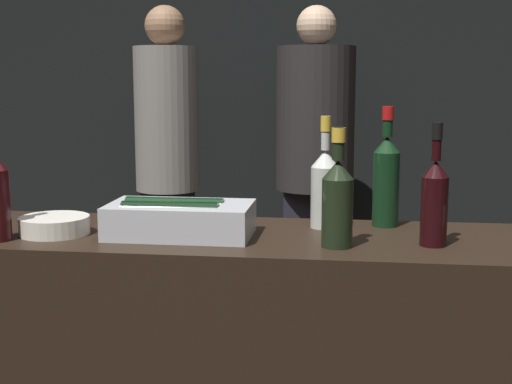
{
  "coord_description": "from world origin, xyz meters",
  "views": [
    {
      "loc": [
        0.27,
        -1.71,
        1.43
      ],
      "look_at": [
        0.0,
        0.29,
        1.11
      ],
      "focal_mm": 50.0,
      "sensor_mm": 36.0,
      "label": 1
    }
  ],
  "objects": [
    {
      "name": "person_in_hoodie",
      "position": [
        0.08,
        2.1,
        1.0
      ],
      "size": [
        0.42,
        0.42,
        1.8
      ],
      "rotation": [
        0.0,
        0.0,
        -0.64
      ],
      "color": "black",
      "rests_on": "ground_plane"
    },
    {
      "name": "ice_bin_with_bottles",
      "position": [
        -0.21,
        0.22,
        1.04
      ],
      "size": [
        0.4,
        0.23,
        0.11
      ],
      "color": "#B7BABF",
      "rests_on": "bar_counter"
    },
    {
      "name": "rose_wine_bottle",
      "position": [
        0.19,
        0.39,
        1.11
      ],
      "size": [
        0.08,
        0.08,
        0.33
      ],
      "color": "#B2B7AD",
      "rests_on": "bar_counter"
    },
    {
      "name": "red_wine_bottle_black_foil",
      "position": [
        0.49,
        0.19,
        1.11
      ],
      "size": [
        0.07,
        0.07,
        0.33
      ],
      "color": "black",
      "rests_on": "bar_counter"
    },
    {
      "name": "champagne_bottle",
      "position": [
        0.24,
        0.15,
        1.12
      ],
      "size": [
        0.08,
        0.08,
        0.32
      ],
      "color": "black",
      "rests_on": "bar_counter"
    },
    {
      "name": "red_wine_bottle_burgundy",
      "position": [
        0.37,
        0.44,
        1.13
      ],
      "size": [
        0.08,
        0.08,
        0.36
      ],
      "color": "black",
      "rests_on": "bar_counter"
    },
    {
      "name": "bowl_white",
      "position": [
        -0.57,
        0.2,
        1.01
      ],
      "size": [
        0.2,
        0.2,
        0.05
      ],
      "color": "silver",
      "rests_on": "bar_counter"
    },
    {
      "name": "person_blond_tee",
      "position": [
        -0.7,
        1.97,
        1.01
      ],
      "size": [
        0.34,
        0.34,
        1.8
      ],
      "rotation": [
        0.0,
        0.0,
        0.32
      ],
      "color": "black",
      "rests_on": "ground_plane"
    },
    {
      "name": "wall_back_chalkboard",
      "position": [
        0.0,
        2.72,
        1.4
      ],
      "size": [
        6.4,
        0.06,
        2.8
      ],
      "color": "black",
      "rests_on": "ground_plane"
    }
  ]
}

